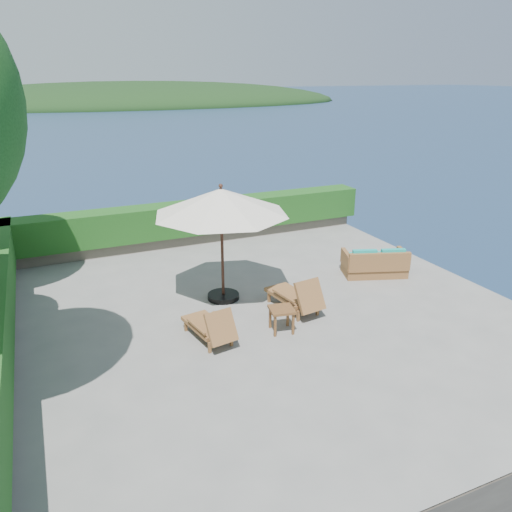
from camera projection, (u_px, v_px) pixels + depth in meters
name	position (u px, v px, depth m)	size (l,w,h in m)	color
ground	(258.00, 312.00, 11.69)	(12.00, 12.00, 0.00)	gray
foundation	(258.00, 369.00, 12.22)	(12.00, 12.00, 3.00)	#504A3F
ocean	(258.00, 418.00, 12.72)	(600.00, 600.00, 0.00)	#162844
offshore_island	(137.00, 104.00, 142.31)	(126.00, 57.60, 12.60)	black
planter_wall_far	(188.00, 238.00, 16.43)	(12.00, 0.60, 0.36)	#696154
hedge_far	(188.00, 218.00, 16.20)	(12.40, 0.90, 1.00)	#184714
patio_umbrella	(221.00, 203.00, 11.57)	(3.62, 3.62, 2.90)	black
lounge_left	(211.00, 326.00, 10.33)	(0.83, 1.53, 0.84)	brown
lounge_right	(296.00, 296.00, 11.65)	(0.87, 1.67, 0.92)	brown
side_table	(282.00, 312.00, 10.70)	(0.60, 0.60, 0.54)	brown
wicker_loveseat	(375.00, 264.00, 13.74)	(1.90, 1.39, 0.84)	brown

